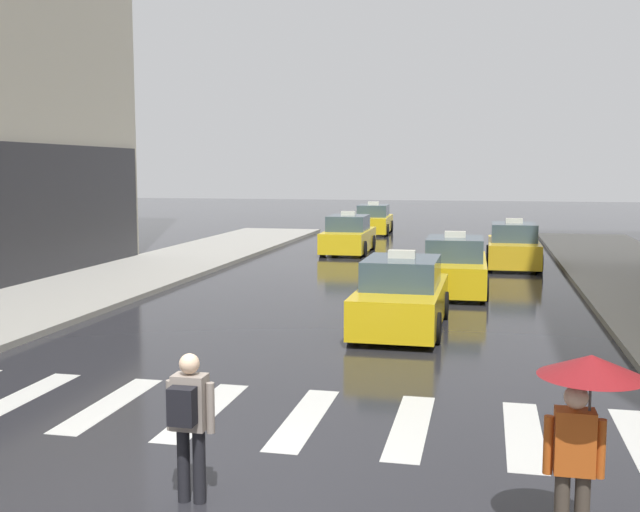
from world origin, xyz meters
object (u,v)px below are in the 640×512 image
object	(u,v)px
taxi_fifth	(373,221)
pedestrian_with_umbrella	(585,400)
taxi_second	(455,268)
taxi_fourth	(348,236)
taxi_third	(513,247)
taxi_lead	(402,297)
pedestrian_with_backpack	(189,416)

from	to	relation	value
taxi_fifth	pedestrian_with_umbrella	world-z (taller)	pedestrian_with_umbrella
taxi_second	taxi_fourth	xyz separation A→B (m)	(-4.90, 9.62, 0.00)
taxi_fifth	taxi_second	bearing A→B (deg)	-74.84
taxi_fifth	taxi_third	bearing A→B (deg)	-61.36
taxi_third	taxi_fifth	distance (m)	14.87
pedestrian_with_umbrella	taxi_fifth	bearing A→B (deg)	101.47
taxi_lead	taxi_fifth	distance (m)	25.20
taxi_second	taxi_fourth	size ratio (longest dim) A/B	1.00
pedestrian_with_umbrella	taxi_third	bearing A→B (deg)	89.74
taxi_lead	taxi_fourth	bearing A→B (deg)	104.68
pedestrian_with_backpack	taxi_lead	bearing A→B (deg)	82.55
taxi_second	pedestrian_with_umbrella	size ratio (longest dim) A/B	2.35
taxi_fifth	pedestrian_with_umbrella	distance (m)	35.37
taxi_lead	taxi_second	bearing A→B (deg)	80.12
taxi_lead	taxi_second	xyz separation A→B (m)	(0.95, 5.47, 0.00)
pedestrian_with_umbrella	pedestrian_with_backpack	distance (m)	4.03
taxi_third	taxi_fifth	world-z (taller)	same
taxi_second	taxi_third	bearing A→B (deg)	73.41
taxi_third	taxi_fifth	xyz separation A→B (m)	(-7.13, 13.05, 0.00)
taxi_lead	taxi_fourth	world-z (taller)	same
taxi_second	taxi_third	xyz separation A→B (m)	(1.88, 6.31, 0.00)
pedestrian_with_umbrella	pedestrian_with_backpack	xyz separation A→B (m)	(-3.98, 0.32, -0.54)
taxi_lead	taxi_second	world-z (taller)	same
taxi_third	pedestrian_with_umbrella	size ratio (longest dim) A/B	2.34
taxi_second	taxi_fourth	distance (m)	10.79
taxi_lead	pedestrian_with_backpack	world-z (taller)	taxi_lead
taxi_lead	taxi_fourth	size ratio (longest dim) A/B	1.00
taxi_lead	taxi_fourth	distance (m)	15.59
taxi_third	pedestrian_with_backpack	size ratio (longest dim) A/B	2.75
taxi_third	taxi_fourth	bearing A→B (deg)	154.04
taxi_lead	taxi_third	distance (m)	12.12
taxi_second	taxi_third	size ratio (longest dim) A/B	1.00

